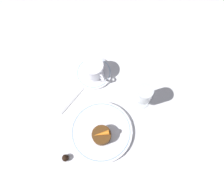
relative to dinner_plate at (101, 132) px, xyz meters
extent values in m
plane|color=white|center=(-0.02, 0.05, -0.01)|extent=(3.00, 3.00, 0.00)
cylinder|color=white|center=(0.00, 0.00, 0.00)|extent=(0.24, 0.24, 0.01)
torus|color=#8CB2D1|center=(0.00, 0.00, 0.00)|extent=(0.22, 0.22, 0.00)
cylinder|color=white|center=(-0.21, 0.14, 0.00)|extent=(0.15, 0.15, 0.01)
torus|color=#8CB2D1|center=(-0.21, 0.14, 0.00)|extent=(0.14, 0.14, 0.00)
cylinder|color=white|center=(-0.21, 0.14, 0.04)|extent=(0.08, 0.08, 0.07)
cylinder|color=brown|center=(-0.21, 0.14, 0.04)|extent=(0.07, 0.07, 0.05)
torus|color=white|center=(-0.16, 0.14, 0.04)|extent=(0.04, 0.01, 0.04)
cube|color=silver|center=(-0.18, 0.11, 0.00)|extent=(0.06, 0.08, 0.00)
ellipsoid|color=silver|center=(-0.14, 0.16, 0.00)|extent=(0.03, 0.03, 0.00)
cylinder|color=silver|center=(0.01, 0.20, -0.01)|extent=(0.06, 0.06, 0.01)
cylinder|color=silver|center=(0.01, 0.20, 0.02)|extent=(0.01, 0.01, 0.05)
cylinder|color=silver|center=(0.01, 0.20, 0.08)|extent=(0.06, 0.06, 0.06)
cylinder|color=#470A14|center=(0.01, 0.20, 0.07)|extent=(0.05, 0.05, 0.04)
cube|color=silver|center=(-0.18, 0.00, -0.01)|extent=(0.04, 0.15, 0.01)
cube|color=silver|center=(-0.20, 0.10, -0.01)|extent=(0.03, 0.05, 0.01)
cylinder|color=#563314|center=(0.02, -0.01, 0.03)|extent=(0.07, 0.07, 0.04)
cone|color=orange|center=(0.02, -0.01, 0.05)|extent=(0.04, 0.06, 0.02)
sphere|color=black|center=(-0.01, -0.16, 0.00)|extent=(0.03, 0.03, 0.03)
camera|label=1|loc=(0.15, -0.08, 0.82)|focal=35.00mm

